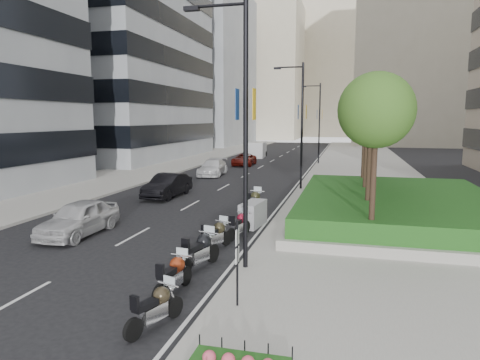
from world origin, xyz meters
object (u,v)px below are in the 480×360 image
(lamp_post_0, at_px, (241,121))
(motorcycle_0, at_px, (156,307))
(motorcycle_1, at_px, (174,276))
(motorcycle_6, at_px, (254,203))
(motorcycle_2, at_px, (200,251))
(delivery_van, at_px, (257,150))
(motorcycle_4, at_px, (239,225))
(car_a, at_px, (79,218))
(lamp_post_1, at_px, (300,120))
(car_b, at_px, (167,186))
(motorcycle_5, at_px, (253,214))
(car_d, at_px, (244,160))
(parking_sign, at_px, (237,259))
(lamp_post_2, at_px, (318,119))
(motorcycle_3, at_px, (216,236))
(car_c, at_px, (213,168))

(lamp_post_0, relative_size, motorcycle_0, 4.66)
(motorcycle_1, xyz_separation_m, motorcycle_6, (-0.00, 10.90, 0.09))
(motorcycle_2, relative_size, delivery_van, 0.47)
(motorcycle_2, height_order, motorcycle_6, motorcycle_6)
(motorcycle_4, bearing_deg, motorcycle_1, -170.58)
(car_a, bearing_deg, motorcycle_1, -36.65)
(motorcycle_1, xyz_separation_m, motorcycle_4, (0.35, 6.44, -0.03))
(lamp_post_0, height_order, lamp_post_1, same)
(car_b, relative_size, delivery_van, 0.93)
(motorcycle_0, height_order, motorcycle_1, motorcycle_1)
(motorcycle_5, xyz_separation_m, car_d, (-6.84, 26.11, 0.05))
(parking_sign, relative_size, motorcycle_0, 1.29)
(lamp_post_2, xyz_separation_m, motorcycle_0, (-1.05, -39.42, -4.53))
(lamp_post_1, height_order, motorcycle_0, lamp_post_1)
(motorcycle_3, distance_m, car_b, 12.15)
(lamp_post_1, distance_m, parking_sign, 20.33)
(motorcycle_0, height_order, motorcycle_6, motorcycle_6)
(car_d, bearing_deg, parking_sign, -78.41)
(motorcycle_4, xyz_separation_m, motorcycle_5, (0.16, 1.98, 0.05))
(lamp_post_0, distance_m, motorcycle_3, 5.14)
(car_c, distance_m, car_d, 8.92)
(car_a, bearing_deg, car_c, 91.51)
(car_a, xyz_separation_m, car_c, (-0.43, 20.63, -0.05))
(motorcycle_6, bearing_deg, car_b, 69.73)
(parking_sign, distance_m, motorcycle_5, 9.20)
(motorcycle_4, height_order, car_b, car_b)
(lamp_post_2, height_order, delivery_van, lamp_post_2)
(car_c, height_order, car_d, car_c)
(lamp_post_1, bearing_deg, motorcycle_6, -99.66)
(parking_sign, bearing_deg, lamp_post_1, 91.88)
(motorcycle_1, distance_m, delivery_van, 45.21)
(motorcycle_1, height_order, motorcycle_3, motorcycle_3)
(lamp_post_2, distance_m, motorcycle_4, 31.30)
(motorcycle_4, bearing_deg, motorcycle_2, -171.65)
(motorcycle_3, xyz_separation_m, delivery_van, (-6.88, 40.29, 0.38))
(motorcycle_1, height_order, car_c, car_c)
(lamp_post_0, xyz_separation_m, lamp_post_2, (0.00, 35.00, 0.00))
(motorcycle_5, distance_m, car_a, 7.94)
(motorcycle_3, bearing_deg, lamp_post_1, 11.92)
(lamp_post_0, height_order, car_d, lamp_post_0)
(motorcycle_5, distance_m, car_b, 9.47)
(lamp_post_2, distance_m, motorcycle_5, 29.33)
(lamp_post_2, bearing_deg, motorcycle_6, -93.12)
(lamp_post_2, xyz_separation_m, car_c, (-8.52, -11.76, -4.34))
(car_a, distance_m, car_b, 9.60)
(motorcycle_6, distance_m, car_d, 24.47)
(motorcycle_0, distance_m, motorcycle_3, 6.43)
(lamp_post_1, height_order, car_b, lamp_post_1)
(motorcycle_6, bearing_deg, lamp_post_1, -0.79)
(lamp_post_0, height_order, car_a, lamp_post_0)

